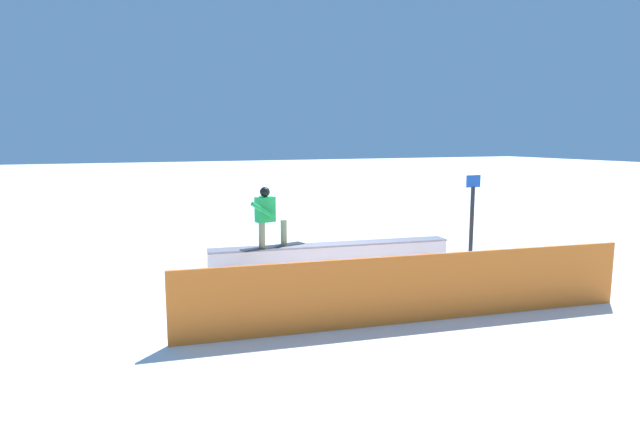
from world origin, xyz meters
name	(u,v)px	position (x,y,z in m)	size (l,w,h in m)	color
ground_plane	(332,273)	(0.00, 0.00, 0.00)	(120.00, 120.00, 0.00)	white
grind_box	(332,260)	(0.00, 0.00, 0.32)	(5.62, 1.18, 0.70)	white
snowboarder	(267,215)	(1.49, -0.14, 1.42)	(1.55, 0.66, 1.35)	#24262E
safety_fence	(415,289)	(0.00, 3.47, 0.58)	(8.06, 0.06, 1.16)	orange
trail_marker	(472,216)	(-3.68, 0.30, 1.17)	(0.40, 0.10, 2.19)	#262628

